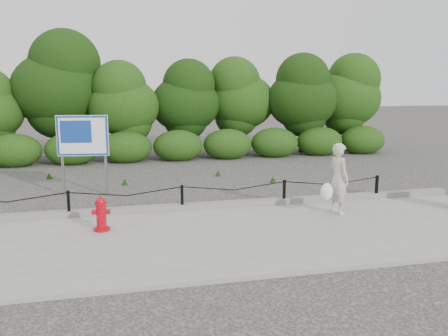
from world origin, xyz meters
The scene contains 8 objects.
ground centered at (0.00, 0.00, 0.00)m, with size 90.00×90.00×0.00m, color #2D2B28.
sidewalk centered at (0.00, -2.00, 0.04)m, with size 14.00×4.00×0.08m, color gray.
curb centered at (0.00, 0.05, 0.15)m, with size 14.00×0.22×0.14m, color slate.
chain_barrier centered at (0.00, 0.00, 0.46)m, with size 10.06×0.06×0.60m.
treeline centered at (0.37, 9.00, 2.50)m, with size 20.30×3.71×4.95m.
fire_hydrant centered at (-1.79, -1.13, 0.41)m, with size 0.37×0.38×0.70m.
pedestrian centered at (3.37, -1.05, 0.87)m, with size 0.74×0.65×1.60m.
advertising_sign centered at (-2.28, 2.44, 1.52)m, with size 1.34×0.28×2.16m.
Camera 1 is at (-1.52, -10.56, 2.99)m, focal length 38.00 mm.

